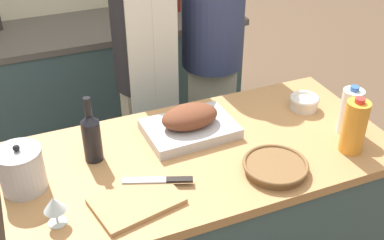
{
  "coord_description": "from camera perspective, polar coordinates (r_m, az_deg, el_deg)",
  "views": [
    {
      "loc": [
        -0.63,
        -1.4,
        2.05
      ],
      "look_at": [
        0.0,
        0.11,
        1.0
      ],
      "focal_mm": 45.0,
      "sensor_mm": 36.0,
      "label": 1
    }
  ],
  "objects": [
    {
      "name": "juice_jug",
      "position": [
        1.96,
        18.69,
        -0.74
      ],
      "size": [
        0.09,
        0.09,
        0.24
      ],
      "color": "orange",
      "rests_on": "kitchen_island"
    },
    {
      "name": "cutting_board",
      "position": [
        1.68,
        -6.6,
        -9.5
      ],
      "size": [
        0.33,
        0.25,
        0.02
      ],
      "color": "#AD7F51",
      "rests_on": "kitchen_island"
    },
    {
      "name": "back_counter",
      "position": [
        3.44,
        -9.41,
        4.35
      ],
      "size": [
        1.79,
        0.6,
        0.89
      ],
      "color": "#3D565B",
      "rests_on": "ground_plane"
    },
    {
      "name": "person_cook_guest",
      "position": [
        2.64,
        2.45,
        9.41
      ],
      "size": [
        0.33,
        0.33,
        1.81
      ],
      "rotation": [
        0.0,
        0.0,
        -0.37
      ],
      "color": "beige",
      "rests_on": "ground_plane"
    },
    {
      "name": "mixing_bowl",
      "position": [
        2.22,
        13.15,
        2.12
      ],
      "size": [
        0.13,
        0.13,
        0.06
      ],
      "color": "beige",
      "rests_on": "kitchen_island"
    },
    {
      "name": "wine_bottle_green",
      "position": [
        1.84,
        -11.83,
        -1.85
      ],
      "size": [
        0.07,
        0.07,
        0.27
      ],
      "color": "black",
      "rests_on": "kitchen_island"
    },
    {
      "name": "kitchen_island",
      "position": [
        2.21,
        1.14,
        -13.3
      ],
      "size": [
        1.52,
        0.74,
        0.92
      ],
      "color": "#3D565B",
      "rests_on": "ground_plane"
    },
    {
      "name": "wicker_basket",
      "position": [
        1.82,
        9.84,
        -5.45
      ],
      "size": [
        0.25,
        0.25,
        0.04
      ],
      "color": "brown",
      "rests_on": "kitchen_island"
    },
    {
      "name": "stock_pot",
      "position": [
        1.79,
        -19.57,
        -5.56
      ],
      "size": [
        0.16,
        0.16,
        0.19
      ],
      "color": "#B7B7BC",
      "rests_on": "kitchen_island"
    },
    {
      "name": "knife_chef",
      "position": [
        1.74,
        -3.77,
        -7.1
      ],
      "size": [
        0.25,
        0.12,
        0.01
      ],
      "color": "#B7B7BC",
      "rests_on": "cutting_board"
    },
    {
      "name": "wine_glass_left",
      "position": [
        1.61,
        -16.02,
        -9.67
      ],
      "size": [
        0.07,
        0.07,
        0.11
      ],
      "color": "silver",
      "rests_on": "kitchen_island"
    },
    {
      "name": "person_cook_aproned",
      "position": [
        2.53,
        -5.56,
        6.81
      ],
      "size": [
        0.32,
        0.32,
        1.71
      ],
      "rotation": [
        0.0,
        0.0,
        -0.01
      ],
      "color": "beige",
      "rests_on": "ground_plane"
    },
    {
      "name": "stand_mixer",
      "position": [
        3.25,
        -6.65,
        13.9
      ],
      "size": [
        0.18,
        0.14,
        0.31
      ],
      "color": "silver",
      "rests_on": "back_counter"
    },
    {
      "name": "roasting_pan",
      "position": [
        1.98,
        -0.15,
        -0.39
      ],
      "size": [
        0.38,
        0.27,
        0.13
      ],
      "color": "#BCBCC1",
      "rests_on": "kitchen_island"
    },
    {
      "name": "milk_jug",
      "position": [
        2.08,
        18.24,
        1.04
      ],
      "size": [
        0.09,
        0.09,
        0.21
      ],
      "color": "white",
      "rests_on": "kitchen_island"
    }
  ]
}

